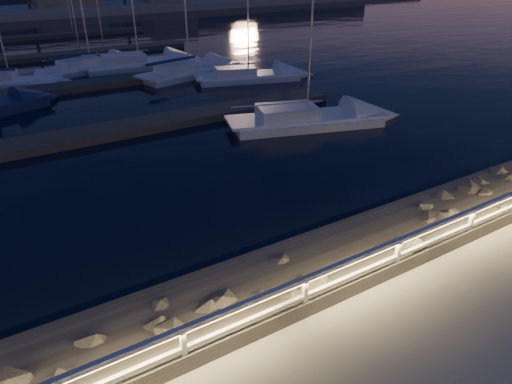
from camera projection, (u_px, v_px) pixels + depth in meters
ground at (367, 284)px, 11.63m from camera, size 400.00×400.00×0.00m
harbor_water at (84, 76)px, 35.70m from camera, size 400.00×440.00×0.60m
guard_rail at (368, 261)px, 11.24m from camera, size 44.11×0.12×1.06m
floating_docks at (79, 66)px, 36.41m from camera, size 22.00×36.00×0.40m
far_shore at (14, 10)px, 67.48m from camera, size 160.00×14.00×5.20m
sailboat_c at (187, 71)px, 33.92m from camera, size 8.58×4.39×14.03m
sailboat_d at (302, 118)px, 24.07m from camera, size 8.77×4.80×14.30m
sailboat_f at (8, 81)px, 31.27m from camera, size 6.77×4.19×11.22m
sailboat_g at (89, 65)px, 35.57m from camera, size 8.13×4.47×13.31m
sailboat_h at (246, 75)px, 32.79m from camera, size 8.02×4.35×13.08m
sailboat_l at (136, 63)px, 36.34m from camera, size 9.05×3.38×14.98m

